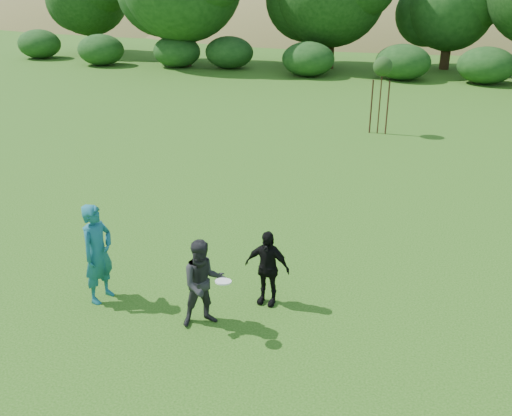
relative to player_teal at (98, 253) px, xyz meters
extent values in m
plane|color=#19470C|center=(2.15, -0.38, -0.95)|extent=(120.00, 120.00, 0.00)
imported|color=#196173|center=(0.00, 0.00, 0.00)|extent=(0.56, 0.75, 1.90)
imported|color=#252628|center=(2.14, -0.13, -0.16)|extent=(0.98, 0.94, 1.59)
imported|color=black|center=(2.96, 0.87, -0.22)|extent=(0.87, 0.40, 1.45)
cylinder|color=white|center=(2.62, -0.39, 0.11)|extent=(0.27, 0.27, 0.06)
cylinder|color=#3F2318|center=(3.28, 13.65, 0.30)|extent=(0.05, 0.05, 2.50)
sphere|color=#214017|center=(3.28, 13.65, 1.55)|extent=(0.70, 0.70, 0.70)
cylinder|color=#361F15|center=(2.98, 13.65, 0.05)|extent=(0.06, 0.06, 2.00)
cylinder|color=#3E2318|center=(3.58, 13.65, 0.05)|extent=(0.06, 0.06, 2.00)
ellipsoid|color=olive|center=(-22.85, 69.62, -13.05)|extent=(110.00, 70.00, 44.00)
ellipsoid|color=olive|center=(-2.85, 57.62, -8.65)|extent=(80.00, 50.00, 28.00)
cylinder|color=#3A2616|center=(-19.85, 29.62, 0.36)|extent=(0.65, 0.65, 2.62)
cylinder|color=#3A2616|center=(-10.85, 26.62, 0.62)|extent=(0.73, 0.73, 3.15)
cylinder|color=#3A2616|center=(-1.85, 28.62, 0.45)|extent=(0.68, 0.68, 2.80)
cylinder|color=#3A2616|center=(5.15, 30.62, 0.19)|extent=(0.60, 0.60, 2.27)
sphere|color=#194214|center=(5.15, 30.62, 2.76)|extent=(5.22, 5.22, 5.22)
camera|label=1|loc=(5.71, -7.84, 4.74)|focal=40.00mm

